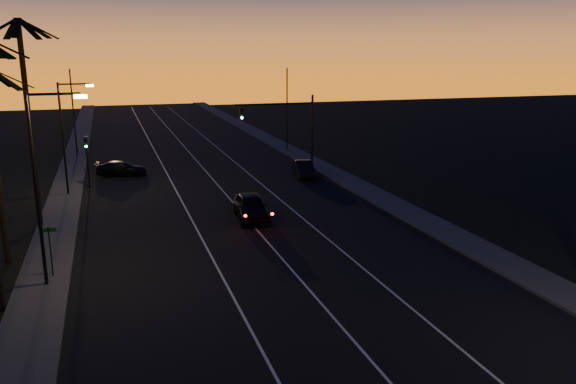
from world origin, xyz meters
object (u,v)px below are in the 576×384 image
object	(u,v)px
lead_car	(251,207)
right_car	(304,169)
cross_car	(122,168)
signal_mast	(287,121)

from	to	relation	value
lead_car	right_car	bearing A→B (deg)	55.58
right_car	cross_car	world-z (taller)	right_car
right_car	cross_car	size ratio (longest dim) A/B	0.95
signal_mast	cross_car	xyz separation A→B (m)	(-14.01, 4.15, -4.14)
right_car	lead_car	bearing A→B (deg)	-124.42
lead_car	cross_car	bearing A→B (deg)	114.94
signal_mast	lead_car	xyz separation A→B (m)	(-6.38, -12.25, -3.95)
lead_car	cross_car	xyz separation A→B (m)	(-7.63, 16.41, -0.19)
signal_mast	cross_car	size ratio (longest dim) A/B	1.52
lead_car	signal_mast	bearing A→B (deg)	62.49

